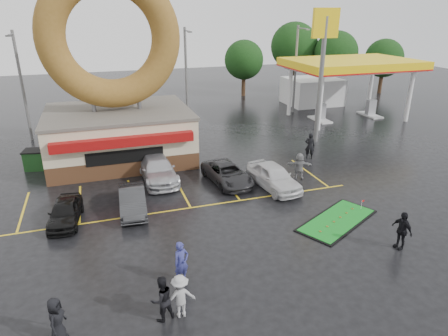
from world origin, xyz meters
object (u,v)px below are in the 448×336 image
object	(u,v)px
streetlight_right	(296,68)
putting_green	(337,220)
shell_sign	(323,52)
car_dgrey	(133,200)
car_silver	(158,169)
gas_station	(333,78)
dumpster	(39,160)
person_blue	(181,262)
person_cameraman	(402,230)
car_black	(65,212)
car_white	(274,176)
car_grey	(227,174)
streetlight_left	(22,84)
donut_shop	(116,100)
streetlight_mid	(186,74)

from	to	relation	value
streetlight_right	putting_green	xyz separation A→B (m)	(-8.95, -22.43, -4.74)
streetlight_right	shell_sign	bearing A→B (deg)	-106.83
car_dgrey	car_silver	size ratio (longest dim) A/B	0.77
gas_station	dumpster	xyz separation A→B (m)	(-28.69, -8.35, -3.05)
person_blue	person_cameraman	xyz separation A→B (m)	(10.28, -0.73, 0.02)
gas_station	car_black	world-z (taller)	gas_station
car_dgrey	car_silver	xyz separation A→B (m)	(2.04, 3.97, 0.09)
streetlight_right	car_white	xyz separation A→B (m)	(-10.41, -17.47, -4.01)
person_cameraman	putting_green	world-z (taller)	person_cameraman
streetlight_right	car_black	distance (m)	29.26
shell_sign	car_grey	distance (m)	13.36
car_black	car_dgrey	xyz separation A→B (m)	(3.50, 0.19, 0.03)
car_dgrey	putting_green	bearing A→B (deg)	-20.31
gas_station	streetlight_right	distance (m)	4.26
streetlight_left	car_grey	world-z (taller)	streetlight_left
gas_station	streetlight_left	xyz separation A→B (m)	(-30.00, -1.02, 1.08)
car_white	person_cameraman	size ratio (longest dim) A/B	2.41
gas_station	streetlight_right	bearing A→B (deg)	166.25
car_dgrey	person_cameraman	bearing A→B (deg)	-29.87
car_white	person_cameraman	bearing A→B (deg)	-78.62
gas_station	person_cameraman	distance (m)	27.31
streetlight_right	dumpster	distance (m)	26.71
gas_station	shell_sign	world-z (taller)	shell_sign
car_grey	car_black	bearing A→B (deg)	-174.04
gas_station	person_blue	world-z (taller)	gas_station
streetlight_left	person_blue	xyz separation A→B (m)	(8.11, -22.81, -3.86)
dumpster	streetlight_left	bearing A→B (deg)	110.91
car_black	car_dgrey	bearing A→B (deg)	10.44
donut_shop	streetlight_left	size ratio (longest dim) A/B	1.50
streetlight_right	person_blue	bearing A→B (deg)	-125.80
shell_sign	car_grey	xyz separation A→B (m)	(-9.91, -5.90, -6.74)
streetlight_right	car_black	size ratio (longest dim) A/B	2.44
car_dgrey	car_white	xyz separation A→B (m)	(8.73, 0.41, 0.11)
streetlight_left	person_cameraman	distance (m)	30.11
car_black	person_blue	size ratio (longest dim) A/B	2.00
streetlight_left	person_cameraman	size ratio (longest dim) A/B	4.78
streetlight_left	putting_green	xyz separation A→B (m)	(17.05, -20.43, -4.74)
donut_shop	streetlight_right	bearing A→B (deg)	25.21
donut_shop	putting_green	world-z (taller)	donut_shop
car_silver	putting_green	distance (m)	11.80
car_white	shell_sign	bearing A→B (deg)	37.86
shell_sign	car_white	world-z (taller)	shell_sign
shell_sign	streetlight_right	size ratio (longest dim) A/B	1.18
putting_green	person_cameraman	bearing A→B (deg)	-66.78
car_white	dumpster	size ratio (longest dim) A/B	2.52
donut_shop	gas_station	world-z (taller)	donut_shop
donut_shop	streetlight_mid	xyz separation A→B (m)	(7.00, 7.95, 0.32)
car_black	person_cameraman	bearing A→B (deg)	-19.16
donut_shop	streetlight_mid	size ratio (longest dim) A/B	1.50
gas_station	car_grey	world-z (taller)	gas_station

